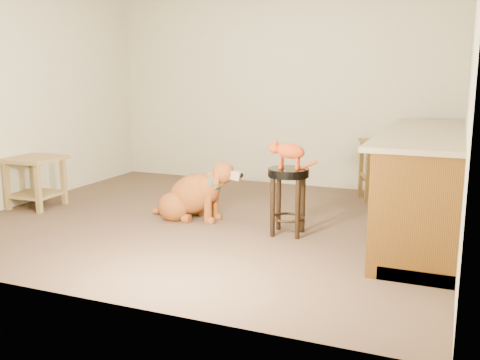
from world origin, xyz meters
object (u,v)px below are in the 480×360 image
at_px(side_table, 35,174).
at_px(tabby_kitten, 288,152).
at_px(padded_stool, 288,188).
at_px(wood_stool, 377,169).
at_px(golden_retriever, 193,196).

xyz_separation_m(side_table, tabby_kitten, (2.81, 0.08, 0.39)).
relative_size(padded_stool, wood_stool, 0.87).
xyz_separation_m(padded_stool, golden_retriever, (-1.02, 0.13, -0.19)).
bearing_deg(golden_retriever, wood_stool, 45.25).
bearing_deg(wood_stool, padded_stool, -107.70).
bearing_deg(side_table, padded_stool, 1.61).
relative_size(golden_retriever, tabby_kitten, 2.33).
bearing_deg(side_table, golden_retriever, 6.64).
relative_size(side_table, golden_retriever, 0.54).
distance_m(padded_stool, wood_stool, 1.77).
xyz_separation_m(padded_stool, tabby_kitten, (-0.01, 0.00, 0.33)).
bearing_deg(padded_stool, golden_retriever, 172.71).
relative_size(wood_stool, side_table, 1.26).
bearing_deg(tabby_kitten, padded_stool, -5.72).
relative_size(side_table, tabby_kitten, 1.26).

